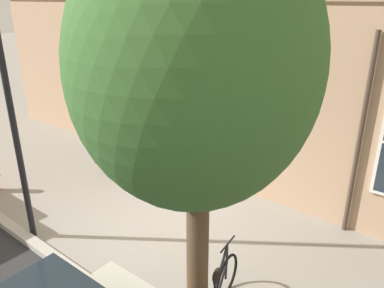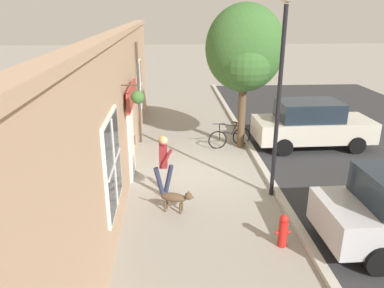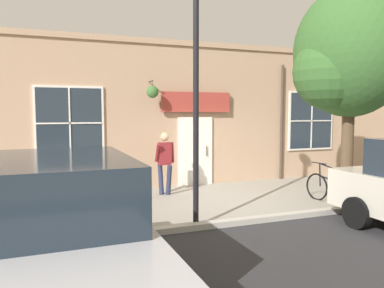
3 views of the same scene
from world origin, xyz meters
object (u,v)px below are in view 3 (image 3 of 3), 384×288
Objects in this scene: pedestrian_walking at (165,157)px; leaning_bicycle at (336,188)px; parked_car_nearest_curb at (60,238)px; fire_hydrant at (66,214)px; street_tree_by_curb at (347,56)px; street_lamp at (196,48)px; dog_on_leash at (129,185)px.

leaning_bicycle is (2.44, 3.68, -0.65)m from pedestrian_walking.
parked_car_nearest_curb is (5.47, -2.82, -0.15)m from pedestrian_walking.
fire_hydrant is at bearing -45.67° from pedestrian_walking.
street_tree_by_curb is at bearing 112.66° from parked_car_nearest_curb.
fire_hydrant is at bearing -92.16° from street_tree_by_curb.
leaning_bicycle is 2.18× the size of fire_hydrant.
parked_car_nearest_curb is at bearing -3.05° from fire_hydrant.
dog_on_leash is at bearing -163.84° from street_lamp.
parked_car_nearest_curb is at bearing -64.94° from leaning_bicycle.
street_tree_by_curb is 3.17m from leaning_bicycle.
pedestrian_walking reaches higher than dog_on_leash.
pedestrian_walking is 3.87m from street_lamp.
dog_on_leash is 6.07m from street_tree_by_curb.
fire_hydrant is (-0.23, -6.17, -3.12)m from street_tree_by_curb.
leaning_bicycle reaches higher than fire_hydrant.
street_tree_by_curb is at bearing 87.84° from fire_hydrant.
street_tree_by_curb reaches higher than fire_hydrant.
street_lamp is at bearing 16.16° from dog_on_leash.
dog_on_leash is 4.15m from street_lamp.
street_lamp is at bearing -81.84° from leaning_bicycle.
street_tree_by_curb is 6.92m from fire_hydrant.
leaning_bicycle reaches higher than dog_on_leash.
leaning_bicycle is 0.39× the size of parked_car_nearest_curb.
street_lamp is (3.00, -0.26, 2.43)m from pedestrian_walking.
street_lamp reaches higher than street_tree_by_curb.
parked_car_nearest_curb is 2.91m from fire_hydrant.
street_tree_by_curb is (2.83, 3.50, 2.49)m from pedestrian_walking.
street_tree_by_curb is at bearing -23.50° from leaning_bicycle.
fire_hydrant is (2.60, -2.66, -0.64)m from pedestrian_walking.
dog_on_leash is at bearing -73.62° from pedestrian_walking.
street_lamp reaches higher than parked_car_nearest_curb.
dog_on_leash is 0.63× the size of leaning_bicycle.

